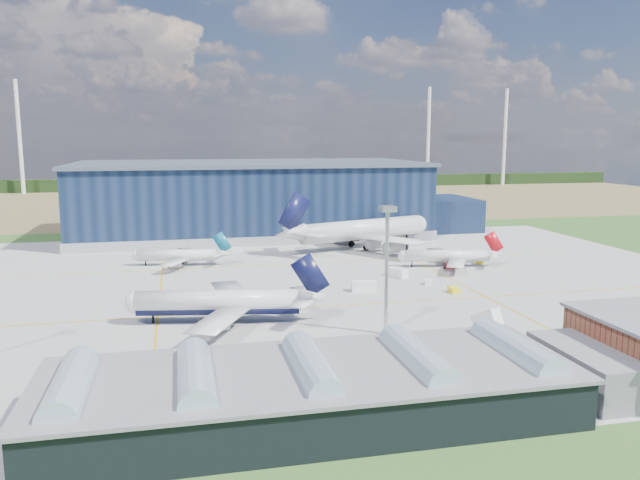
# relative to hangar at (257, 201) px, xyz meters

# --- Properties ---
(ground) EXTENTS (600.00, 600.00, 0.00)m
(ground) POSITION_rel_hangar_xyz_m (-2.81, -94.80, -11.62)
(ground) COLOR #2B4F1D
(ground) RESTS_ON ground
(apron) EXTENTS (220.00, 160.00, 0.08)m
(apron) POSITION_rel_hangar_xyz_m (-2.81, -84.80, -11.59)
(apron) COLOR #9A9A95
(apron) RESTS_ON ground
(farmland) EXTENTS (600.00, 220.00, 0.01)m
(farmland) POSITION_rel_hangar_xyz_m (-2.81, 125.20, -11.62)
(farmland) COLOR olive
(farmland) RESTS_ON ground
(treeline) EXTENTS (600.00, 8.00, 8.00)m
(treeline) POSITION_rel_hangar_xyz_m (-2.81, 205.20, -7.62)
(treeline) COLOR black
(treeline) RESTS_ON ground
(hangar) EXTENTS (145.00, 62.00, 26.10)m
(hangar) POSITION_rel_hangar_xyz_m (0.00, 0.00, 0.00)
(hangar) COLOR #101C36
(hangar) RESTS_ON ground
(glass_concourse) EXTENTS (78.00, 23.00, 8.60)m
(glass_concourse) POSITION_rel_hangar_xyz_m (-9.26, -154.80, -7.93)
(glass_concourse) COLOR black
(glass_concourse) RESTS_ON ground
(light_mast_center) EXTENTS (2.60, 2.60, 23.00)m
(light_mast_center) POSITION_rel_hangar_xyz_m (7.19, -124.80, 3.82)
(light_mast_center) COLOR #B1B5B8
(light_mast_center) RESTS_ON ground
(airliner_navy) EXTENTS (45.65, 44.95, 12.87)m
(airliner_navy) POSITION_rel_hangar_xyz_m (-21.36, -111.30, -5.18)
(airliner_navy) COLOR silver
(airliner_navy) RESTS_ON ground
(airliner_red) EXTENTS (34.45, 33.95, 9.57)m
(airliner_red) POSITION_rel_hangar_xyz_m (41.95, -72.80, -6.83)
(airliner_red) COLOR silver
(airliner_red) RESTS_ON ground
(airliner_widebody) EXTENTS (72.04, 71.28, 18.56)m
(airliner_widebody) POSITION_rel_hangar_xyz_m (28.55, -39.80, -2.34)
(airliner_widebody) COLOR silver
(airliner_widebody) RESTS_ON ground
(airliner_regional) EXTENTS (32.55, 32.07, 9.09)m
(airliner_regional) POSITION_rel_hangar_xyz_m (-28.91, -54.80, -7.07)
(airliner_regional) COLOR silver
(airliner_regional) RESTS_ON ground
(gse_tug_a) EXTENTS (2.85, 3.83, 1.43)m
(gse_tug_a) POSITION_rel_hangar_xyz_m (-36.08, -92.00, -10.90)
(gse_tug_a) COLOR yellow
(gse_tug_a) RESTS_ON ground
(gse_tug_b) EXTENTS (2.05, 3.05, 1.31)m
(gse_tug_b) POSITION_rel_hangar_xyz_m (31.93, -99.82, -10.96)
(gse_tug_b) COLOR yellow
(gse_tug_b) RESTS_ON ground
(gse_van_a) EXTENTS (5.82, 3.27, 2.40)m
(gse_van_a) POSITION_rel_hangar_xyz_m (12.43, -93.91, -10.42)
(gse_van_a) COLOR white
(gse_van_a) RESTS_ON ground
(gse_cart_a) EXTENTS (2.67, 3.23, 1.20)m
(gse_cart_a) POSITION_rel_hangar_xyz_m (29.53, -90.85, -11.01)
(gse_cart_a) COLOR white
(gse_cart_a) RESTS_ON ground
(gse_van_b) EXTENTS (4.44, 5.76, 2.40)m
(gse_van_b) POSITION_rel_hangar_xyz_m (24.97, -81.91, -10.42)
(gse_van_b) COLOR white
(gse_van_b) RESTS_ON ground
(gse_tug_c) EXTENTS (2.85, 3.74, 1.46)m
(gse_tug_c) POSITION_rel_hangar_xyz_m (53.13, -70.16, -10.89)
(gse_tug_c) COLOR yellow
(gse_tug_c) RESTS_ON ground
(gse_cart_b) EXTENTS (3.72, 3.09, 1.38)m
(gse_cart_b) POSITION_rel_hangar_xyz_m (-11.16, -37.28, -10.93)
(gse_cart_b) COLOR white
(gse_cart_b) RESTS_ON ground
(gse_van_c) EXTENTS (4.49, 2.25, 2.13)m
(gse_van_c) POSITION_rel_hangar_xyz_m (38.26, -140.80, -10.55)
(gse_van_c) COLOR white
(gse_van_c) RESTS_ON ground
(airstair) EXTENTS (3.60, 5.74, 3.42)m
(airstair) POSITION_rel_hangar_xyz_m (24.24, -130.02, -9.90)
(airstair) COLOR white
(airstair) RESTS_ON ground
(car_b) EXTENTS (3.84, 1.89, 1.21)m
(car_b) POSITION_rel_hangar_xyz_m (-20.80, -131.35, -11.01)
(car_b) COLOR #99999E
(car_b) RESTS_ON ground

